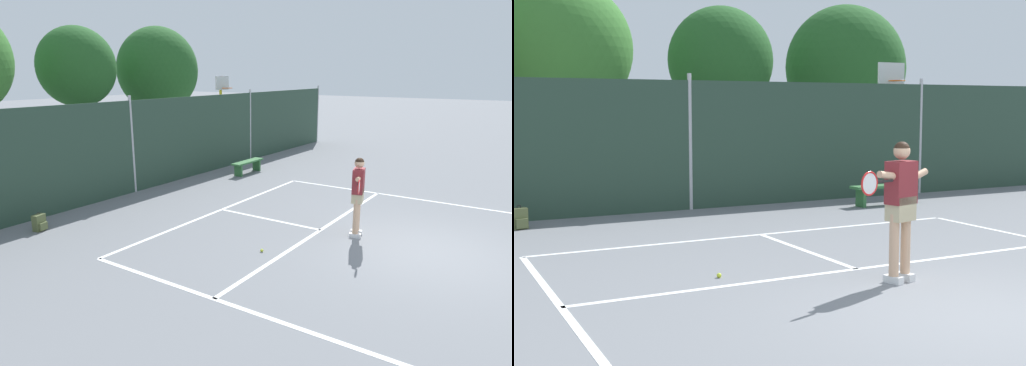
% 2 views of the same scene
% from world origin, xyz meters
% --- Properties ---
extents(ground_plane, '(120.00, 120.00, 0.00)m').
position_xyz_m(ground_plane, '(0.00, 0.00, 0.00)').
color(ground_plane, slate).
extents(court_markings, '(8.30, 11.10, 0.01)m').
position_xyz_m(court_markings, '(0.00, 0.65, 0.00)').
color(court_markings, white).
rests_on(court_markings, ground).
extents(chainlink_fence, '(26.09, 0.09, 3.03)m').
position_xyz_m(chainlink_fence, '(0.00, 9.00, 1.44)').
color(chainlink_fence, '#284233').
rests_on(chainlink_fence, ground).
extents(basketball_hoop, '(0.90, 0.67, 3.55)m').
position_xyz_m(basketball_hoop, '(6.83, 10.76, 2.31)').
color(basketball_hoop, yellow).
rests_on(basketball_hoop, ground).
extents(treeline_backdrop, '(25.28, 4.67, 7.20)m').
position_xyz_m(treeline_backdrop, '(-0.50, 18.14, 4.18)').
color(treeline_backdrop, brown).
rests_on(treeline_backdrop, ground).
extents(tennis_player, '(1.38, 0.50, 1.85)m').
position_xyz_m(tennis_player, '(0.09, 1.62, 1.11)').
color(tennis_player, silver).
rests_on(tennis_player, ground).
extents(tennis_ball, '(0.07, 0.07, 0.07)m').
position_xyz_m(tennis_ball, '(-1.93, 2.92, 0.03)').
color(tennis_ball, '#CCE033').
rests_on(tennis_ball, ground).
extents(backpack_olive, '(0.31, 0.29, 0.46)m').
position_xyz_m(backpack_olive, '(-3.78, 8.10, 0.19)').
color(backpack_olive, '#566038').
rests_on(backpack_olive, ground).
extents(courtside_bench, '(1.60, 0.36, 0.48)m').
position_xyz_m(courtside_bench, '(4.20, 7.53, 0.36)').
color(courtside_bench, '#336B38').
rests_on(courtside_bench, ground).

